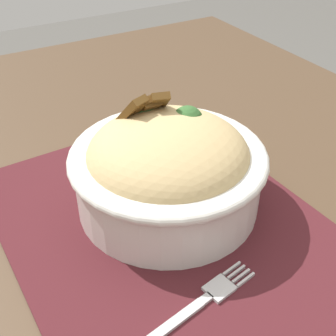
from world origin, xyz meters
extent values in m
cube|color=#4C3826|center=(0.00, 0.00, 0.69)|extent=(1.29, 0.95, 0.03)
cylinder|color=#412F20|center=(-0.58, 0.42, 0.34)|extent=(0.04, 0.04, 0.67)
cube|color=#47191E|center=(-0.02, 0.00, 0.71)|extent=(0.47, 0.34, 0.00)
cylinder|color=silver|center=(-0.08, 0.02, 0.74)|extent=(0.20, 0.20, 0.07)
torus|color=silver|center=(-0.08, 0.02, 0.77)|extent=(0.22, 0.22, 0.01)
ellipsoid|color=tan|center=(-0.08, 0.02, 0.78)|extent=(0.25, 0.25, 0.08)
sphere|color=#34612D|center=(-0.13, 0.02, 0.80)|extent=(0.04, 0.04, 0.04)
sphere|color=#34612D|center=(-0.09, 0.06, 0.80)|extent=(0.04, 0.04, 0.04)
sphere|color=#34612D|center=(-0.06, 0.01, 0.80)|extent=(0.03, 0.03, 0.03)
cylinder|color=orange|center=(-0.04, -0.01, 0.79)|extent=(0.02, 0.03, 0.01)
cylinder|color=orange|center=(-0.03, 0.02, 0.79)|extent=(0.03, 0.02, 0.01)
cylinder|color=orange|center=(-0.04, 0.00, 0.79)|extent=(0.02, 0.03, 0.01)
cube|color=brown|center=(-0.13, 0.04, 0.81)|extent=(0.06, 0.03, 0.05)
cube|color=brown|center=(-0.13, 0.02, 0.81)|extent=(0.04, 0.02, 0.04)
cube|color=brown|center=(-0.13, 0.01, 0.81)|extent=(0.04, 0.03, 0.04)
cube|color=brown|center=(-0.13, 0.00, 0.81)|extent=(0.05, 0.03, 0.05)
cube|color=#BDBDBD|center=(0.07, -0.06, 0.71)|extent=(0.02, 0.07, 0.00)
cube|color=#BDBDBD|center=(0.06, -0.02, 0.71)|extent=(0.01, 0.01, 0.00)
cube|color=#BDBDBD|center=(0.06, 0.00, 0.71)|extent=(0.03, 0.03, 0.00)
cube|color=#BDBDBD|center=(0.06, 0.03, 0.71)|extent=(0.01, 0.02, 0.00)
cube|color=#BDBDBD|center=(0.06, 0.03, 0.71)|extent=(0.01, 0.02, 0.00)
cube|color=#BDBDBD|center=(0.05, 0.03, 0.71)|extent=(0.01, 0.02, 0.00)
cube|color=#BDBDBD|center=(0.04, 0.02, 0.71)|extent=(0.01, 0.02, 0.00)
camera|label=1|loc=(0.26, -0.17, 1.04)|focal=46.77mm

